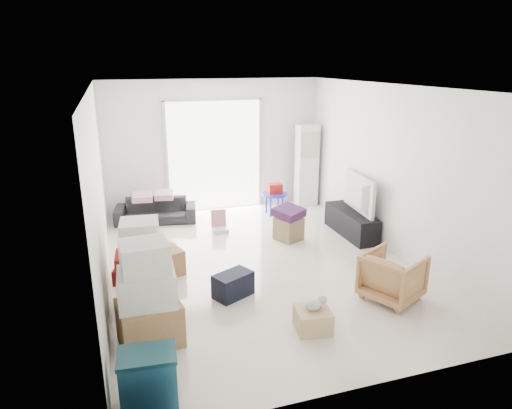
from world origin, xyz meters
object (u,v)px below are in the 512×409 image
Objects in this scene: sofa at (156,207)px; storage_bins at (149,381)px; ottoman at (289,229)px; kids_table at (275,192)px; television at (352,207)px; ac_tower at (307,166)px; tv_console at (351,223)px; armchair at (393,274)px; wood_crate at (313,320)px.

sofa reaches higher than storage_bins.
ottoman is 0.61× the size of kids_table.
ac_tower is at bearing 6.47° from television.
sofa reaches higher than tv_console.
ac_tower is 4.29m from armchair.
storage_bins reaches higher than ottoman.
ac_tower is 2.06m from tv_console.
armchair is 1.08× the size of kids_table.
armchair is at bearing -85.51° from kids_table.
sofa is at bearing 141.86° from ottoman.
ottoman reaches higher than wood_crate.
wood_crate is at bearing 20.61° from storage_bins.
television reaches higher than wood_crate.
television is 1.62× the size of armchair.
sofa reaches higher than wood_crate.
television is 1.93× the size of storage_bins.
storage_bins is at bearing -139.21° from tv_console.
storage_bins is 2.08m from wood_crate.
armchair is at bearing -46.59° from sofa.
armchair is at bearing 15.67° from wood_crate.
sofa is 5.20m from storage_bins.
kids_table reaches higher than television.
sofa is 2.73m from ottoman.
ac_tower is 1.98m from television.
wood_crate is at bearing -105.80° from ottoman.
tv_console is at bearing 40.79° from storage_bins.
ac_tower is at bearing 12.72° from sofa.
kids_table is at bearing 122.08° from tv_console.
kids_table reaches higher than sofa.
ottoman is at bearing -14.29° from armchair.
ac_tower is 2.94× the size of storage_bins.
ac_tower is 2.48× the size of armchair.
tv_console is at bearing -5.66° from ottoman.
television is at bearing -57.92° from kids_table.
storage_bins is (-3.90, -3.37, 0.07)m from tv_console.
ac_tower is at bearing 67.43° from wood_crate.
tv_console is 0.30m from television.
storage_bins reaches higher than wood_crate.
television is (0.00, 0.00, 0.30)m from tv_console.
ottoman is (2.14, -1.68, -0.10)m from sofa.
wood_crate is at bearing -103.74° from kids_table.
kids_table is at bearing -153.53° from ac_tower.
ac_tower reaches higher than storage_bins.
storage_bins is at bearing -128.03° from ottoman.
tv_console is at bearing -88.53° from ac_tower.
television is 0.74× the size of sofa.
tv_console is 2.36m from armchair.
television is at bearing -88.53° from ac_tower.
tv_console is 1.91× the size of armchair.
armchair is 3.78m from kids_table.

